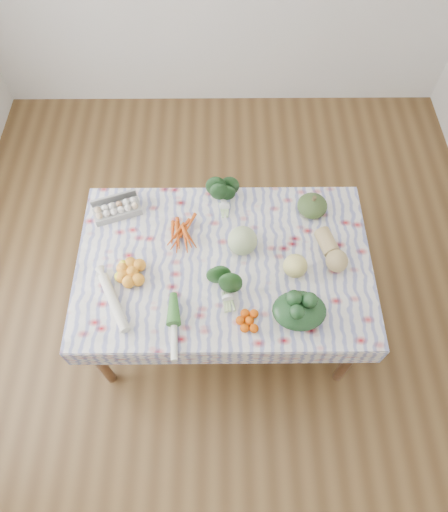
{
  "coord_description": "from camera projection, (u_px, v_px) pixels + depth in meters",
  "views": [
    {
      "loc": [
        -0.01,
        -1.28,
        2.98
      ],
      "look_at": [
        0.0,
        0.0,
        0.82
      ],
      "focal_mm": 32.0,
      "sensor_mm": 36.0,
      "label": 1
    }
  ],
  "objects": [
    {
      "name": "ground",
      "position": [
        224.0,
        315.0,
        3.22
      ],
      "size": [
        4.5,
        4.5,
        0.0
      ],
      "primitive_type": "plane",
      "color": "brown",
      "rests_on": "ground"
    },
    {
      "name": "cabbage",
      "position": [
        242.0,
        241.0,
        2.53
      ],
      "size": [
        0.22,
        0.22,
        0.17
      ],
      "primitive_type": "sphere",
      "rotation": [
        0.0,
        0.0,
        -0.42
      ],
      "color": "#A5B97C",
      "rests_on": "tablecloth"
    },
    {
      "name": "grapefruit",
      "position": [
        295.0,
        266.0,
        2.47
      ],
      "size": [
        0.17,
        0.17,
        0.13
      ],
      "primitive_type": "sphere",
      "rotation": [
        0.0,
        0.0,
        -0.41
      ],
      "color": "#DFD26E",
      "rests_on": "tablecloth"
    },
    {
      "name": "spinach_bag",
      "position": [
        299.0,
        311.0,
        2.34
      ],
      "size": [
        0.29,
        0.23,
        0.12
      ],
      "primitive_type": "ellipsoid",
      "rotation": [
        0.0,
        0.0,
        0.03
      ],
      "color": "#163317",
      "rests_on": "tablecloth"
    },
    {
      "name": "kale_bunch",
      "position": [
        224.0,
        196.0,
        2.71
      ],
      "size": [
        0.17,
        0.15,
        0.15
      ],
      "primitive_type": "ellipsoid",
      "rotation": [
        0.0,
        0.0,
        0.01
      ],
      "color": "#163616",
      "rests_on": "tablecloth"
    },
    {
      "name": "orange_cluster",
      "position": [
        132.0,
        272.0,
        2.48
      ],
      "size": [
        0.23,
        0.23,
        0.08
      ],
      "primitive_type": "cube",
      "rotation": [
        0.0,
        0.0,
        0.01
      ],
      "color": "orange",
      "rests_on": "tablecloth"
    },
    {
      "name": "egg_carton",
      "position": [
        117.0,
        211.0,
        2.7
      ],
      "size": [
        0.3,
        0.2,
        0.07
      ],
      "primitive_type": "cube",
      "rotation": [
        0.0,
        0.0,
        0.34
      ],
      "color": "#A2A19C",
      "rests_on": "tablecloth"
    },
    {
      "name": "tablecloth",
      "position": [
        224.0,
        262.0,
        2.57
      ],
      "size": [
        1.66,
        1.06,
        0.01
      ],
      "primitive_type": "cube",
      "color": "silver",
      "rests_on": "dining_table"
    },
    {
      "name": "kabocha_squash",
      "position": [
        312.0,
        206.0,
        2.69
      ],
      "size": [
        0.23,
        0.23,
        0.12
      ],
      "primitive_type": "ellipsoid",
      "rotation": [
        0.0,
        0.0,
        -0.33
      ],
      "color": "#3E5627",
      "rests_on": "tablecloth"
    },
    {
      "name": "butternut_squash",
      "position": [
        332.0,
        249.0,
        2.53
      ],
      "size": [
        0.19,
        0.29,
        0.12
      ],
      "primitive_type": "ellipsoid",
      "rotation": [
        0.0,
        0.0,
        0.29
      ],
      "color": "tan",
      "rests_on": "tablecloth"
    },
    {
      "name": "broccoli",
      "position": [
        226.0,
        288.0,
        2.41
      ],
      "size": [
        0.18,
        0.18,
        0.12
      ],
      "primitive_type": "ellipsoid",
      "rotation": [
        0.0,
        0.0,
        0.15
      ],
      "color": "#1C4518",
      "rests_on": "tablecloth"
    },
    {
      "name": "dining_table",
      "position": [
        224.0,
        269.0,
        2.63
      ],
      "size": [
        1.6,
        1.0,
        0.75
      ],
      "color": "brown",
      "rests_on": "ground"
    },
    {
      "name": "mandarin_cluster",
      "position": [
        249.0,
        321.0,
        2.35
      ],
      "size": [
        0.17,
        0.17,
        0.05
      ],
      "primitive_type": "cube",
      "rotation": [
        0.0,
        0.0,
        -0.05
      ],
      "color": "#DE5005",
      "rests_on": "tablecloth"
    },
    {
      "name": "carrot_bunch",
      "position": [
        182.0,
        234.0,
        2.63
      ],
      "size": [
        0.23,
        0.21,
        0.04
      ],
      "primitive_type": "cube",
      "rotation": [
        0.0,
        0.0,
        -0.13
      ],
      "color": "#CA4D11",
      "rests_on": "tablecloth"
    },
    {
      "name": "daikon",
      "position": [
        114.0,
        302.0,
        2.4
      ],
      "size": [
        0.21,
        0.36,
        0.05
      ],
      "primitive_type": "cylinder",
      "rotation": [
        1.57,
        0.0,
        0.46
      ],
      "color": "silver",
      "rests_on": "tablecloth"
    },
    {
      "name": "leek",
      "position": [
        174.0,
        327.0,
        2.34
      ],
      "size": [
        0.06,
        0.35,
        0.04
      ],
      "primitive_type": "cylinder",
      "rotation": [
        1.57,
        0.0,
        0.05
      ],
      "color": "white",
      "rests_on": "tablecloth"
    }
  ]
}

